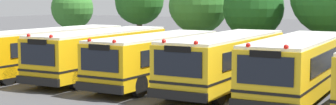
{
  "coord_description": "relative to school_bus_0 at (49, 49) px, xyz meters",
  "views": [
    {
      "loc": [
        9.31,
        -22.0,
        4.3
      ],
      "look_at": [
        -3.01,
        0.0,
        1.6
      ],
      "focal_mm": 55.0,
      "sensor_mm": 36.0,
      "label": 1
    }
  ],
  "objects": [
    {
      "name": "school_bus_1",
      "position": [
        3.62,
        0.08,
        0.01
      ],
      "size": [
        2.68,
        10.15,
        2.66
      ],
      "rotation": [
        0.0,
        0.0,
        3.16
      ],
      "color": "yellow",
      "rests_on": "ground_plane"
    },
    {
      "name": "school_bus_0",
      "position": [
        0.0,
        0.0,
        0.0
      ],
      "size": [
        2.6,
        11.26,
        2.64
      ],
      "rotation": [
        0.0,
        0.0,
        3.13
      ],
      "color": "#EAA80C",
      "rests_on": "ground_plane"
    },
    {
      "name": "tree_2",
      "position": [
        4.41,
        9.98,
        2.4
      ],
      "size": [
        4.18,
        4.09,
        5.88
      ],
      "color": "#4C3823",
      "rests_on": "ground_plane"
    },
    {
      "name": "school_bus_2",
      "position": [
        7.29,
        -0.35,
        -0.03
      ],
      "size": [
        2.55,
        9.36,
        2.58
      ],
      "rotation": [
        0.0,
        0.0,
        3.13
      ],
      "color": "yellow",
      "rests_on": "ground_plane"
    },
    {
      "name": "school_bus_4",
      "position": [
        14.36,
        -0.19,
        0.04
      ],
      "size": [
        2.74,
        10.13,
        2.71
      ],
      "rotation": [
        0.0,
        0.0,
        3.16
      ],
      "color": "yellow",
      "rests_on": "ground_plane"
    },
    {
      "name": "tree_1",
      "position": [
        -0.62,
        10.35,
        2.6
      ],
      "size": [
        3.93,
        3.63,
        5.91
      ],
      "color": "#4C3823",
      "rests_on": "ground_plane"
    },
    {
      "name": "school_bus_3",
      "position": [
        10.82,
        0.11,
        0.02
      ],
      "size": [
        2.68,
        10.01,
        2.68
      ],
      "rotation": [
        0.0,
        0.0,
        3.15
      ],
      "color": "yellow",
      "rests_on": "ground_plane"
    },
    {
      "name": "ground_plane",
      "position": [
        10.82,
        -0.09,
        -1.39
      ],
      "size": [
        160.0,
        160.0,
        0.0
      ],
      "primitive_type": "plane",
      "color": "#424244"
    },
    {
      "name": "tree_0",
      "position": [
        -6.67,
        10.09,
        2.12
      ],
      "size": [
        3.36,
        3.36,
        5.14
      ],
      "color": "#4C3823",
      "rests_on": "ground_plane"
    },
    {
      "name": "tree_3",
      "position": [
        8.98,
        9.08,
        2.32
      ],
      "size": [
        3.85,
        3.85,
        5.56
      ],
      "color": "#4C3823",
      "rests_on": "ground_plane"
    }
  ]
}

